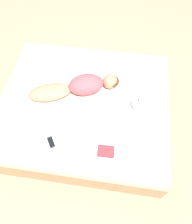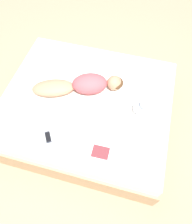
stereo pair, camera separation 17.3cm
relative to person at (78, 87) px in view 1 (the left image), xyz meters
name	(u,v)px [view 1 (the left image)]	position (x,y,z in m)	size (l,w,h in m)	color
ground_plane	(86,121)	(0.12, 0.10, -0.70)	(12.00, 12.00, 0.00)	#9E8466
bed	(85,111)	(0.12, 0.10, -0.40)	(1.97, 2.28, 0.60)	tan
person	(78,87)	(0.00, 0.00, 0.00)	(0.64, 1.23, 0.23)	#A37556
open_magazine	(107,142)	(0.70, 0.47, -0.10)	(0.49, 0.30, 0.01)	white
coffee_mug	(70,132)	(0.64, 0.02, -0.06)	(0.12, 0.09, 0.08)	white
cell_phone	(51,142)	(0.79, -0.18, -0.10)	(0.17, 0.14, 0.01)	#333842
plush_toy	(139,103)	(0.14, 0.80, -0.01)	(0.16, 0.18, 0.22)	#B2BCCC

